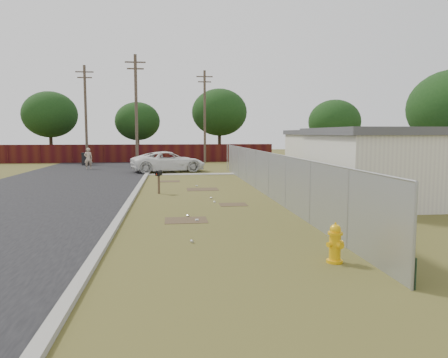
{
  "coord_description": "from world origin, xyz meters",
  "views": [
    {
      "loc": [
        -1.23,
        -19.26,
        2.85
      ],
      "look_at": [
        0.76,
        -2.5,
        1.1
      ],
      "focal_mm": 35.0,
      "sensor_mm": 36.0,
      "label": 1
    }
  ],
  "objects": [
    {
      "name": "ground",
      "position": [
        0.0,
        0.0,
        0.0
      ],
      "size": [
        120.0,
        120.0,
        0.0
      ],
      "primitive_type": "plane",
      "color": "brown",
      "rests_on": "ground"
    },
    {
      "name": "street",
      "position": [
        -6.76,
        8.05,
        0.02
      ],
      "size": [
        15.1,
        60.0,
        0.12
      ],
      "color": "black",
      "rests_on": "ground"
    },
    {
      "name": "chainlink_fence",
      "position": [
        3.12,
        1.03,
        0.8
      ],
      "size": [
        0.1,
        27.06,
        2.02
      ],
      "color": "#95979D",
      "rests_on": "ground"
    },
    {
      "name": "privacy_fence",
      "position": [
        -6.0,
        25.0,
        0.9
      ],
      "size": [
        30.0,
        0.12,
        1.8
      ],
      "primitive_type": "cube",
      "color": "#40130D",
      "rests_on": "ground"
    },
    {
      "name": "utility_poles",
      "position": [
        -3.67,
        20.67,
        4.69
      ],
      "size": [
        12.6,
        8.24,
        9.0
      ],
      "color": "brown",
      "rests_on": "ground"
    },
    {
      "name": "houses",
      "position": [
        9.7,
        3.13,
        1.56
      ],
      "size": [
        9.3,
        17.24,
        3.1
      ],
      "color": "beige",
      "rests_on": "ground"
    },
    {
      "name": "horizon_trees",
      "position": [
        0.84,
        23.56,
        4.63
      ],
      "size": [
        33.32,
        31.94,
        7.78
      ],
      "color": "#322516",
      "rests_on": "ground"
    },
    {
      "name": "fire_hydrant",
      "position": [
        2.34,
        -10.16,
        0.42
      ],
      "size": [
        0.47,
        0.47,
        0.91
      ],
      "color": "#EAAD0C",
      "rests_on": "ground"
    },
    {
      "name": "mailbox",
      "position": [
        -1.88,
        1.63,
        0.89
      ],
      "size": [
        0.32,
        0.48,
        1.12
      ],
      "color": "brown",
      "rests_on": "ground"
    },
    {
      "name": "pickup_truck",
      "position": [
        -1.51,
        13.63,
        0.77
      ],
      "size": [
        5.97,
        3.82,
        1.53
      ],
      "primitive_type": "imported",
      "rotation": [
        0.0,
        0.0,
        1.82
      ],
      "color": "white",
      "rests_on": "ground"
    },
    {
      "name": "pedestrian",
      "position": [
        -7.93,
        16.78,
        0.87
      ],
      "size": [
        0.7,
        0.53,
        1.74
      ],
      "primitive_type": "imported",
      "rotation": [
        0.0,
        0.0,
        3.32
      ],
      "color": "tan",
      "rests_on": "ground"
    },
    {
      "name": "trash_bin",
      "position": [
        -8.97,
        21.44,
        0.58
      ],
      "size": [
        0.78,
        0.86,
        1.14
      ],
      "color": "black",
      "rests_on": "ground"
    },
    {
      "name": "scattered_litter",
      "position": [
        -0.15,
        -2.51,
        0.04
      ],
      "size": [
        1.32,
        12.35,
        0.07
      ],
      "color": "silver",
      "rests_on": "ground"
    }
  ]
}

